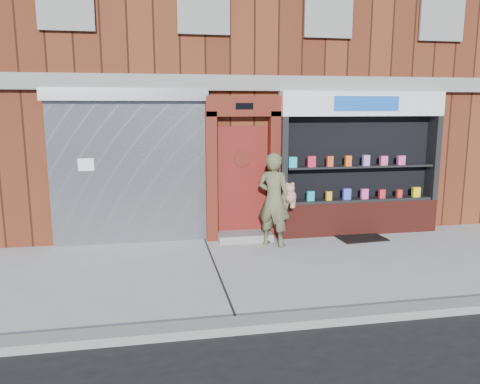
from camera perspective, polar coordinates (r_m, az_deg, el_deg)
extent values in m
plane|color=#9E9E99|center=(8.25, 8.03, -8.78)|extent=(80.00, 80.00, 0.00)
cube|color=gray|center=(6.38, 14.38, -14.36)|extent=(60.00, 0.30, 0.12)
cube|color=#542213|center=(13.67, 0.15, 15.87)|extent=(12.00, 8.00, 8.00)
cube|color=gray|center=(9.64, 4.80, 13.07)|extent=(12.00, 0.16, 0.30)
cube|color=black|center=(11.32, 23.40, 20.30)|extent=(0.90, 0.06, 1.40)
cube|color=gray|center=(11.29, 23.52, 20.32)|extent=(1.00, 0.06, 1.50)
cube|color=gray|center=(9.41, -13.32, 2.21)|extent=(3.00, 0.10, 2.80)
cube|color=slate|center=(9.27, -13.73, 11.50)|extent=(3.10, 0.30, 0.24)
cube|color=white|center=(9.40, -18.27, 3.18)|extent=(0.30, 0.01, 0.24)
cube|color=#5B190F|center=(9.41, -3.53, 1.85)|extent=(0.22, 0.28, 2.60)
cube|color=#5B190F|center=(9.65, 4.15, 2.06)|extent=(0.22, 0.28, 2.60)
cube|color=#5B190F|center=(9.40, 0.37, 10.43)|extent=(1.50, 0.28, 0.40)
cube|color=black|center=(9.26, 0.55, 10.43)|extent=(0.35, 0.01, 0.12)
cube|color=maroon|center=(9.63, 0.24, 1.46)|extent=(1.00, 0.06, 2.20)
cylinder|color=black|center=(9.53, 0.28, 4.10)|extent=(0.28, 0.02, 0.28)
cylinder|color=#5B190F|center=(9.52, 0.29, 4.09)|extent=(0.34, 0.02, 0.34)
cube|color=gray|center=(9.61, 0.53, -5.42)|extent=(1.10, 0.55, 0.15)
cube|color=slate|center=(9.49, 4.39, 2.53)|extent=(0.10, 0.02, 0.18)
cube|color=#5D1D16|center=(10.39, 14.10, -2.96)|extent=(3.50, 0.40, 0.70)
cube|color=black|center=(9.60, 5.20, 3.80)|extent=(0.12, 0.40, 1.80)
cube|color=black|center=(11.00, 22.43, 3.90)|extent=(0.12, 0.40, 1.80)
cube|color=black|center=(10.35, 13.98, 4.02)|extent=(3.30, 0.03, 1.80)
cube|color=black|center=(10.31, 14.19, -0.91)|extent=(3.20, 0.36, 0.06)
cube|color=black|center=(10.20, 14.37, 3.06)|extent=(3.20, 0.36, 0.04)
cube|color=white|center=(10.13, 14.70, 10.37)|extent=(3.50, 0.40, 0.50)
cube|color=#1751B2|center=(9.94, 15.21, 10.36)|extent=(1.40, 0.01, 0.30)
cube|color=green|center=(9.69, 6.33, -0.66)|extent=(0.14, 0.09, 0.18)
cube|color=teal|center=(9.81, 8.57, -0.49)|extent=(0.15, 0.09, 0.20)
cube|color=yellow|center=(9.95, 10.75, -0.46)|extent=(0.12, 0.09, 0.19)
cube|color=blue|center=(10.09, 12.87, -0.24)|extent=(0.16, 0.09, 0.24)
cube|color=#DF4A9B|center=(10.26, 14.92, -0.22)|extent=(0.15, 0.09, 0.21)
cube|color=red|center=(10.44, 16.90, -0.20)|extent=(0.13, 0.09, 0.19)
cube|color=red|center=(10.63, 18.81, -0.17)|extent=(0.11, 0.09, 0.17)
cube|color=yellow|center=(10.83, 20.66, 0.00)|extent=(0.16, 0.09, 0.21)
cube|color=#26B1C0|center=(9.58, 6.42, 3.63)|extent=(0.17, 0.09, 0.22)
cube|color=red|center=(9.70, 8.69, 3.69)|extent=(0.17, 0.09, 0.23)
cube|color=#DE4827|center=(9.84, 10.89, 3.69)|extent=(0.12, 0.09, 0.22)
cube|color=orange|center=(9.99, 13.03, 3.72)|extent=(0.13, 0.09, 0.22)
cube|color=#B379DA|center=(10.16, 15.10, 3.75)|extent=(0.14, 0.09, 0.22)
cube|color=#E54C89|center=(10.34, 17.10, 3.68)|extent=(0.15, 0.09, 0.20)
cube|color=#DE4A8F|center=(10.53, 19.04, 3.69)|extent=(0.16, 0.09, 0.20)
imported|color=brown|center=(9.07, 4.14, -0.93)|extent=(0.80, 0.76, 1.83)
sphere|color=#AF7357|center=(9.09, 5.99, -0.52)|extent=(0.28, 0.28, 0.28)
sphere|color=#AF7357|center=(9.02, 6.09, 0.48)|extent=(0.19, 0.19, 0.19)
sphere|color=#AF7357|center=(8.99, 5.75, 0.95)|extent=(0.07, 0.07, 0.07)
sphere|color=#AF7357|center=(9.02, 6.45, 0.97)|extent=(0.07, 0.07, 0.07)
cylinder|color=#AF7357|center=(9.10, 5.40, -1.42)|extent=(0.07, 0.07, 0.17)
cylinder|color=#AF7357|center=(9.15, 6.54, -1.38)|extent=(0.07, 0.07, 0.17)
cylinder|color=#AF7357|center=(9.09, 5.66, -1.44)|extent=(0.07, 0.07, 0.17)
cylinder|color=#AF7357|center=(9.12, 6.35, -1.41)|extent=(0.07, 0.07, 0.17)
cube|color=black|center=(10.06, 14.50, -5.41)|extent=(0.99, 0.72, 0.02)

